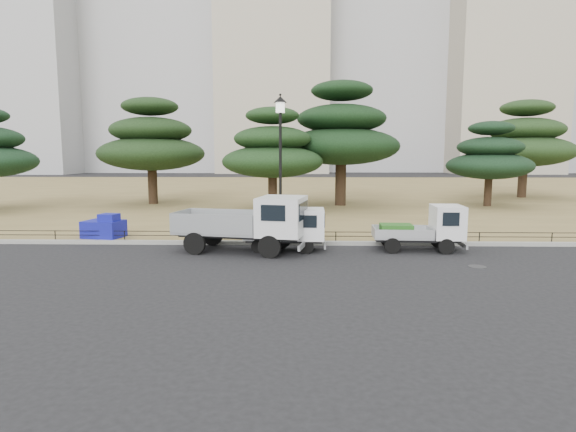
{
  "coord_description": "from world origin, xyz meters",
  "views": [
    {
      "loc": [
        0.5,
        -17.28,
        3.79
      ],
      "look_at": [
        0.0,
        2.0,
        1.3
      ],
      "focal_mm": 30.0,
      "sensor_mm": 36.0,
      "label": 1
    }
  ],
  "objects_px": {
    "truck_kei_front": "(291,230)",
    "truck_kei_rear": "(425,228)",
    "truck_large": "(248,221)",
    "street_lamp": "(280,144)",
    "tarp_pile": "(104,228)"
  },
  "relations": [
    {
      "from": "tarp_pile",
      "to": "truck_kei_rear",
      "type": "bearing_deg",
      "value": -7.55
    },
    {
      "from": "truck_kei_rear",
      "to": "tarp_pile",
      "type": "height_order",
      "value": "truck_kei_rear"
    },
    {
      "from": "street_lamp",
      "to": "truck_large",
      "type": "bearing_deg",
      "value": -123.12
    },
    {
      "from": "truck_kei_rear",
      "to": "tarp_pile",
      "type": "bearing_deg",
      "value": 175.24
    },
    {
      "from": "truck_kei_front",
      "to": "tarp_pile",
      "type": "relative_size",
      "value": 1.75
    },
    {
      "from": "truck_kei_front",
      "to": "tarp_pile",
      "type": "height_order",
      "value": "truck_kei_front"
    },
    {
      "from": "truck_kei_rear",
      "to": "street_lamp",
      "type": "distance_m",
      "value": 6.77
    },
    {
      "from": "truck_kei_rear",
      "to": "street_lamp",
      "type": "relative_size",
      "value": 0.58
    },
    {
      "from": "street_lamp",
      "to": "truck_kei_front",
      "type": "bearing_deg",
      "value": -71.93
    },
    {
      "from": "truck_kei_front",
      "to": "truck_kei_rear",
      "type": "height_order",
      "value": "truck_kei_rear"
    },
    {
      "from": "street_lamp",
      "to": "tarp_pile",
      "type": "distance_m",
      "value": 8.58
    },
    {
      "from": "truck_kei_front",
      "to": "tarp_pile",
      "type": "distance_m",
      "value": 8.46
    },
    {
      "from": "truck_large",
      "to": "street_lamp",
      "type": "xyz_separation_m",
      "value": [
        1.18,
        1.8,
        3.0
      ]
    },
    {
      "from": "truck_kei_rear",
      "to": "tarp_pile",
      "type": "xyz_separation_m",
      "value": [
        -13.51,
        1.79,
        -0.32
      ]
    },
    {
      "from": "truck_large",
      "to": "truck_kei_rear",
      "type": "bearing_deg",
      "value": 14.71
    }
  ]
}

